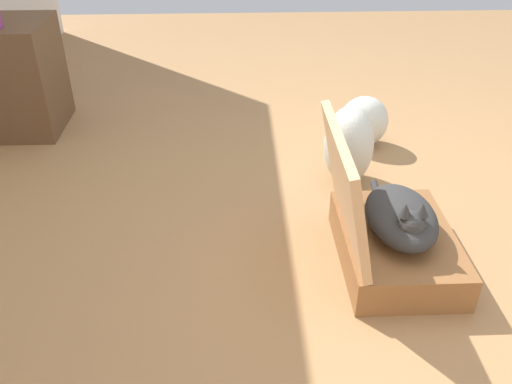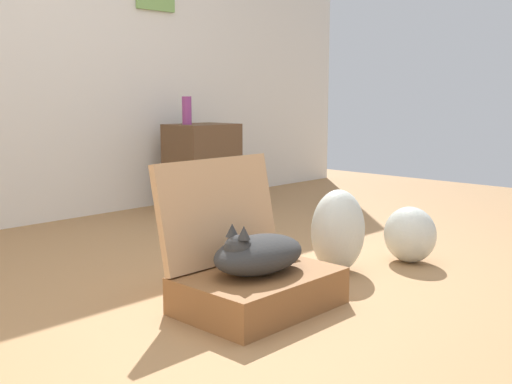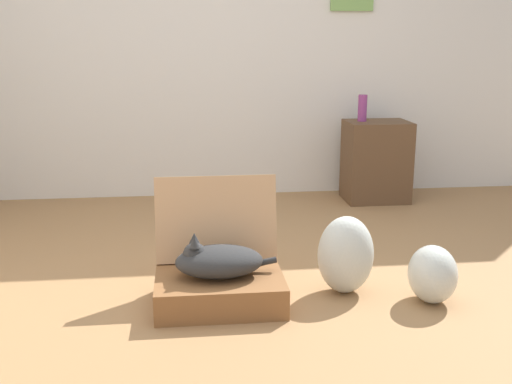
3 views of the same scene
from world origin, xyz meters
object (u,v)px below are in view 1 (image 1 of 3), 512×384
(cat, at_px, (402,217))
(plastic_bag_clear, at_px, (364,121))
(side_table, at_px, (23,77))
(plastic_bag_white, at_px, (349,146))
(suitcase_base, at_px, (396,247))

(cat, bearing_deg, plastic_bag_clear, -4.50)
(plastic_bag_clear, height_order, side_table, side_table)
(cat, height_order, plastic_bag_clear, cat)
(cat, distance_m, plastic_bag_white, 0.69)
(cat, relative_size, plastic_bag_clear, 1.73)
(plastic_bag_clear, distance_m, side_table, 2.06)
(suitcase_base, height_order, plastic_bag_white, plastic_bag_white)
(plastic_bag_clear, bearing_deg, suitcase_base, 175.48)
(side_table, bearing_deg, cat, -126.17)
(side_table, bearing_deg, plastic_bag_white, -111.68)
(plastic_bag_white, bearing_deg, cat, -172.78)
(plastic_bag_white, bearing_deg, plastic_bag_clear, -22.70)
(suitcase_base, bearing_deg, plastic_bag_clear, -4.52)
(plastic_bag_white, xyz_separation_m, plastic_bag_clear, (0.41, -0.17, -0.06))
(plastic_bag_clear, relative_size, side_table, 0.45)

